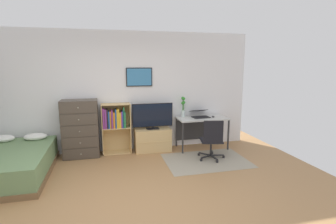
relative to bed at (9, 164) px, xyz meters
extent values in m
plane|color=#A87A4C|center=(2.04, -1.40, -0.24)|extent=(7.20, 7.20, 0.00)
cube|color=white|center=(2.04, 1.03, 1.11)|extent=(6.12, 0.06, 2.70)
cube|color=black|center=(2.48, 0.98, 1.45)|extent=(0.59, 0.02, 0.42)
cube|color=teal|center=(2.48, 0.97, 1.45)|extent=(0.55, 0.01, 0.38)
cube|color=#9E937F|center=(3.70, -0.12, -0.23)|extent=(1.70, 1.20, 0.01)
cube|color=brown|center=(0.00, -0.02, -0.19)|extent=(1.38, 1.96, 0.10)
cube|color=#6B8C5B|center=(0.00, -0.02, 0.04)|extent=(1.34, 1.92, 0.36)
ellipsoid|color=white|center=(-0.31, 0.70, 0.28)|extent=(0.44, 0.28, 0.14)
ellipsoid|color=white|center=(0.29, 0.70, 0.28)|extent=(0.44, 0.28, 0.14)
cube|color=#4C4238|center=(1.17, 0.76, 0.38)|extent=(0.74, 0.42, 1.24)
cube|color=#493F35|center=(1.17, 0.55, -0.11)|extent=(0.70, 0.01, 0.22)
sphere|color=#A59E8C|center=(1.17, 0.53, -0.11)|extent=(0.03, 0.03, 0.03)
cube|color=#493F35|center=(1.17, 0.55, 0.14)|extent=(0.70, 0.01, 0.22)
sphere|color=#A59E8C|center=(1.17, 0.53, 0.14)|extent=(0.03, 0.03, 0.03)
cube|color=#493F35|center=(1.17, 0.55, 0.38)|extent=(0.70, 0.01, 0.22)
sphere|color=#A59E8C|center=(1.17, 0.53, 0.38)|extent=(0.03, 0.03, 0.03)
cube|color=#493F35|center=(1.17, 0.55, 0.63)|extent=(0.70, 0.01, 0.22)
sphere|color=#A59E8C|center=(1.17, 0.53, 0.63)|extent=(0.03, 0.03, 0.03)
cube|color=#493F35|center=(1.17, 0.55, 0.87)|extent=(0.70, 0.01, 0.22)
sphere|color=#A59E8C|center=(1.17, 0.53, 0.87)|extent=(0.03, 0.03, 0.03)
cube|color=tan|center=(1.62, 0.82, 0.32)|extent=(0.02, 0.30, 1.12)
cube|color=tan|center=(2.23, 0.82, 0.32)|extent=(0.02, 0.30, 1.12)
cube|color=tan|center=(1.92, 0.82, -0.23)|extent=(0.63, 0.30, 0.02)
cube|color=tan|center=(1.92, 0.82, 0.35)|extent=(0.59, 0.30, 0.02)
cube|color=tan|center=(1.92, 0.82, 0.88)|extent=(0.59, 0.30, 0.02)
cube|color=tan|center=(1.92, 0.97, 0.32)|extent=(0.63, 0.01, 1.12)
cube|color=#8C388C|center=(1.66, 0.77, 0.58)|extent=(0.04, 0.18, 0.45)
cube|color=#8C388C|center=(1.70, 0.76, 0.57)|extent=(0.04, 0.17, 0.42)
cube|color=black|center=(1.74, 0.79, 0.57)|extent=(0.03, 0.21, 0.42)
cube|color=#1E519E|center=(1.77, 0.79, 0.54)|extent=(0.03, 0.22, 0.37)
cube|color=orange|center=(1.80, 0.77, 0.54)|extent=(0.02, 0.18, 0.38)
cube|color=#8C388C|center=(1.84, 0.77, 0.56)|extent=(0.03, 0.18, 0.41)
cube|color=orange|center=(1.88, 0.78, 0.53)|extent=(0.04, 0.19, 0.35)
cube|color=#1E519E|center=(1.92, 0.79, 0.56)|extent=(0.03, 0.22, 0.41)
cube|color=gold|center=(1.95, 0.78, 0.56)|extent=(0.02, 0.19, 0.41)
cube|color=gold|center=(1.98, 0.80, 0.57)|extent=(0.03, 0.24, 0.42)
cube|color=gold|center=(2.01, 0.78, 0.53)|extent=(0.03, 0.19, 0.34)
cube|color=#8C388C|center=(2.04, 0.79, 0.53)|extent=(0.02, 0.21, 0.36)
cube|color=#1E519E|center=(2.06, 0.78, 0.54)|extent=(0.02, 0.19, 0.38)
cube|color=#2D8C4C|center=(2.09, 0.79, 0.59)|extent=(0.02, 0.22, 0.46)
cube|color=#2D8C4C|center=(2.12, 0.77, 0.53)|extent=(0.02, 0.18, 0.34)
cube|color=tan|center=(2.73, 0.77, 0.02)|extent=(0.82, 0.40, 0.52)
cube|color=tan|center=(2.73, 0.57, 0.02)|extent=(0.82, 0.01, 0.02)
cube|color=black|center=(2.73, 0.75, 0.29)|extent=(0.28, 0.16, 0.02)
cube|color=black|center=(2.73, 0.75, 0.33)|extent=(0.06, 0.04, 0.05)
cube|color=black|center=(2.73, 0.75, 0.61)|extent=(0.92, 0.02, 0.53)
cube|color=black|center=(2.73, 0.74, 0.61)|extent=(0.89, 0.01, 0.50)
cube|color=silver|center=(3.90, 0.68, 0.49)|extent=(1.16, 0.59, 0.03)
cube|color=#2D2D30|center=(3.35, 0.41, 0.12)|extent=(0.03, 0.03, 0.71)
cube|color=#2D2D30|center=(4.45, 0.41, 0.12)|extent=(0.03, 0.03, 0.71)
cube|color=#2D2D30|center=(3.35, 0.94, 0.12)|extent=(0.03, 0.03, 0.71)
cube|color=#2D2D30|center=(4.45, 0.94, 0.12)|extent=(0.03, 0.03, 0.71)
cube|color=#2D2D30|center=(3.90, 0.96, 0.15)|extent=(1.10, 0.02, 0.50)
cylinder|color=#232326|center=(4.12, -0.07, -0.21)|extent=(0.05, 0.05, 0.05)
cube|color=#232326|center=(3.98, -0.04, -0.17)|extent=(0.28, 0.09, 0.02)
cylinder|color=#232326|center=(3.98, 0.23, -0.21)|extent=(0.05, 0.05, 0.05)
cube|color=#232326|center=(3.91, 0.11, -0.17)|extent=(0.17, 0.26, 0.02)
cylinder|color=#232326|center=(3.65, 0.20, -0.21)|extent=(0.05, 0.05, 0.05)
cube|color=#232326|center=(3.75, 0.09, -0.17)|extent=(0.21, 0.23, 0.02)
cylinder|color=#232326|center=(3.59, -0.12, -0.21)|extent=(0.05, 0.05, 0.05)
cube|color=#232326|center=(3.71, -0.07, -0.17)|extent=(0.27, 0.14, 0.02)
cylinder|color=#232326|center=(3.87, -0.29, -0.21)|extent=(0.05, 0.05, 0.05)
cube|color=#232326|center=(3.86, -0.15, -0.17)|extent=(0.06, 0.28, 0.02)
cylinder|color=#232326|center=(3.84, -0.01, -0.01)|extent=(0.04, 0.04, 0.30)
cube|color=black|center=(3.84, -0.01, 0.16)|extent=(0.52, 0.52, 0.03)
cube|color=black|center=(3.80, -0.21, 0.40)|extent=(0.39, 0.12, 0.45)
cube|color=black|center=(3.88, 0.71, 0.51)|extent=(0.41, 0.29, 0.01)
cube|color=black|center=(3.88, 0.70, 0.52)|extent=(0.39, 0.27, 0.00)
cube|color=black|center=(3.87, 0.87, 0.64)|extent=(0.41, 0.27, 0.08)
cube|color=navy|center=(3.87, 0.87, 0.64)|extent=(0.39, 0.25, 0.06)
ellipsoid|color=#262628|center=(4.17, 0.66, 0.52)|extent=(0.06, 0.10, 0.03)
cylinder|color=silver|center=(3.49, 0.88, 0.58)|extent=(0.09, 0.09, 0.16)
cylinder|color=#3D8438|center=(3.50, 0.88, 0.75)|extent=(0.01, 0.01, 0.39)
sphere|color=#308B2C|center=(3.50, 0.88, 0.94)|extent=(0.07, 0.07, 0.07)
cylinder|color=#3D8438|center=(3.49, 0.90, 0.75)|extent=(0.01, 0.01, 0.39)
sphere|color=#308B2C|center=(3.49, 0.90, 0.94)|extent=(0.07, 0.07, 0.07)
cylinder|color=#3D8438|center=(3.48, 0.89, 0.69)|extent=(0.01, 0.01, 0.28)
sphere|color=#308B2C|center=(3.48, 0.89, 0.83)|extent=(0.07, 0.07, 0.07)
cylinder|color=#3D8438|center=(3.48, 0.87, 0.75)|extent=(0.01, 0.01, 0.40)
sphere|color=#308B2C|center=(3.48, 0.87, 0.96)|extent=(0.07, 0.07, 0.07)
cylinder|color=#3D8438|center=(3.50, 0.86, 0.70)|extent=(0.01, 0.01, 0.30)
sphere|color=#308B2C|center=(3.50, 0.86, 0.85)|extent=(0.07, 0.07, 0.07)
camera|label=1|loc=(1.73, -4.83, 1.73)|focal=27.37mm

